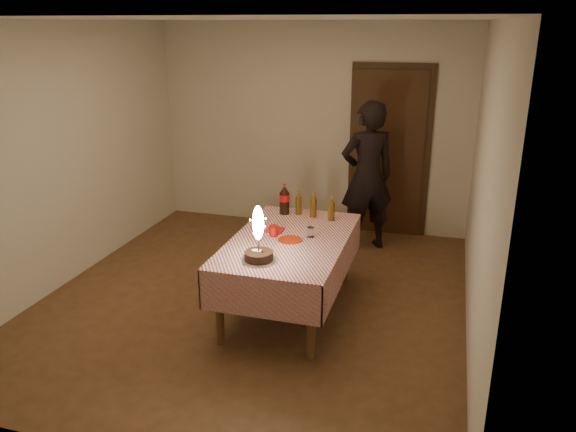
% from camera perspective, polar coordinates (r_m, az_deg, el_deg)
% --- Properties ---
extents(ground, '(4.00, 4.50, 0.01)m').
position_cam_1_polar(ground, '(5.60, -3.41, -8.29)').
color(ground, brown).
rests_on(ground, ground).
extents(room_shell, '(4.04, 4.54, 2.62)m').
position_cam_1_polar(room_shell, '(5.12, -3.12, 8.73)').
color(room_shell, beige).
rests_on(room_shell, ground).
extents(dining_table, '(1.02, 1.72, 0.72)m').
position_cam_1_polar(dining_table, '(5.12, 0.16, -3.31)').
color(dining_table, brown).
rests_on(dining_table, ground).
extents(birthday_cake, '(0.30, 0.30, 0.47)m').
position_cam_1_polar(birthday_cake, '(4.58, -3.01, -2.95)').
color(birthday_cake, white).
rests_on(birthday_cake, dining_table).
extents(red_plate, '(0.22, 0.22, 0.01)m').
position_cam_1_polar(red_plate, '(5.05, 0.22, -2.43)').
color(red_plate, red).
rests_on(red_plate, dining_table).
extents(red_cup, '(0.08, 0.08, 0.10)m').
position_cam_1_polar(red_cup, '(5.13, -1.47, -1.51)').
color(red_cup, '#A70F0B').
rests_on(red_cup, dining_table).
extents(clear_cup, '(0.07, 0.07, 0.09)m').
position_cam_1_polar(clear_cup, '(5.12, 2.30, -1.64)').
color(clear_cup, silver).
rests_on(clear_cup, dining_table).
extents(napkin_stack, '(0.15, 0.15, 0.02)m').
position_cam_1_polar(napkin_stack, '(5.26, -1.31, -1.43)').
color(napkin_stack, red).
rests_on(napkin_stack, dining_table).
extents(cola_bottle, '(0.10, 0.10, 0.32)m').
position_cam_1_polar(cola_bottle, '(5.70, -0.37, 1.71)').
color(cola_bottle, black).
rests_on(cola_bottle, dining_table).
extents(amber_bottle_left, '(0.06, 0.06, 0.25)m').
position_cam_1_polar(amber_bottle_left, '(5.69, 1.09, 1.32)').
color(amber_bottle_left, '#54360E').
rests_on(amber_bottle_left, dining_table).
extents(amber_bottle_right, '(0.06, 0.06, 0.25)m').
position_cam_1_polar(amber_bottle_right, '(5.53, 4.43, 0.72)').
color(amber_bottle_right, '#54360E').
rests_on(amber_bottle_right, dining_table).
extents(amber_bottle_mid, '(0.06, 0.06, 0.25)m').
position_cam_1_polar(amber_bottle_mid, '(5.62, 2.60, 1.07)').
color(amber_bottle_mid, '#54360E').
rests_on(amber_bottle_mid, dining_table).
extents(photographer, '(0.77, 0.68, 1.76)m').
position_cam_1_polar(photographer, '(6.59, 8.04, 4.02)').
color(photographer, black).
rests_on(photographer, ground).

